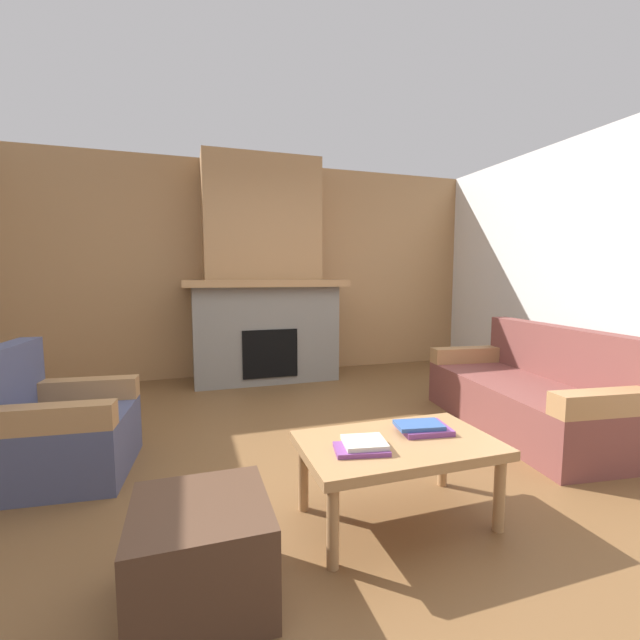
% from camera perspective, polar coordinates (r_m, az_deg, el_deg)
% --- Properties ---
extents(ground, '(9.00, 9.00, 0.00)m').
position_cam_1_polar(ground, '(2.89, 2.24, -20.02)').
color(ground, brown).
extents(wall_back_wood_panel, '(6.00, 0.12, 2.70)m').
position_cam_1_polar(wall_back_wood_panel, '(5.52, -8.49, 6.77)').
color(wall_back_wood_panel, '#A87A4C').
rests_on(wall_back_wood_panel, ground).
extents(fireplace, '(1.90, 0.82, 2.70)m').
position_cam_1_polar(fireplace, '(5.15, -7.78, 4.77)').
color(fireplace, gray).
rests_on(fireplace, ground).
extents(couch, '(1.05, 1.89, 0.85)m').
position_cam_1_polar(couch, '(3.93, 27.01, -9.15)').
color(couch, brown).
rests_on(couch, ground).
extents(armchair, '(0.82, 0.82, 0.85)m').
position_cam_1_polar(armchair, '(3.19, -32.47, -12.74)').
color(armchair, '#474C6B').
rests_on(armchair, ground).
extents(coffee_table, '(1.00, 0.60, 0.43)m').
position_cam_1_polar(coffee_table, '(2.28, 10.64, -17.23)').
color(coffee_table, '#A87A4C').
rests_on(coffee_table, ground).
extents(ottoman, '(0.52, 0.52, 0.40)m').
position_cam_1_polar(ottoman, '(1.90, -15.96, -28.39)').
color(ottoman, '#4C3323').
rests_on(ottoman, ground).
extents(book_stack_near_edge, '(0.28, 0.23, 0.04)m').
position_cam_1_polar(book_stack_near_edge, '(2.11, 5.89, -16.84)').
color(book_stack_near_edge, '#7A3D84').
rests_on(book_stack_near_edge, coffee_table).
extents(book_stack_center, '(0.31, 0.25, 0.05)m').
position_cam_1_polar(book_stack_center, '(2.39, 13.85, -14.13)').
color(book_stack_center, '#7A3D84').
rests_on(book_stack_center, coffee_table).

